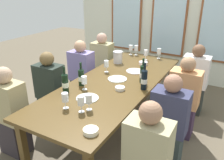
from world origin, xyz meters
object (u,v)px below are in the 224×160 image
(wine_bottle_0, at_px, (143,73))
(tasting_bowl_1, at_px, (91,131))
(wine_bottle_2, at_px, (144,79))
(wine_glass_2, at_px, (84,80))
(seated_person_5, at_px, (194,81))
(wine_bottle_3, at_px, (81,77))
(wine_glass_5, at_px, (106,64))
(seated_person_7, at_px, (169,125))
(seated_person_4, at_px, (102,64))
(wine_glass_0, at_px, (136,48))
(white_plate_1, at_px, (87,98))
(wine_glass_6, at_px, (159,52))
(tasting_bowl_2, at_px, (120,88))
(tasting_bowl_0, at_px, (143,63))
(seated_person_2, at_px, (11,114))
(wine_glass_3, at_px, (89,99))
(white_plate_0, at_px, (135,71))
(seated_person_0, at_px, (82,75))
(metal_pitcher, at_px, (118,57))
(wine_glass_4, at_px, (146,53))
(wine_glass_8, at_px, (81,102))
(seated_person_6, at_px, (51,92))
(wine_bottle_1, at_px, (65,83))
(seated_person_1, at_px, (183,100))
(wine_glass_7, at_px, (131,48))
(wine_glass_1, at_px, (65,98))
(dining_table, at_px, (115,85))

(wine_bottle_0, bearing_deg, tasting_bowl_1, -88.46)
(wine_bottle_2, distance_m, wine_glass_2, 0.72)
(tasting_bowl_1, xyz_separation_m, seated_person_5, (0.48, 2.14, -0.23))
(wine_bottle_3, height_order, tasting_bowl_1, wine_bottle_3)
(wine_glass_5, bearing_deg, seated_person_7, -27.19)
(seated_person_4, bearing_deg, seated_person_7, -39.35)
(wine_glass_0, bearing_deg, white_plate_1, -83.61)
(wine_glass_0, distance_m, wine_glass_5, 0.99)
(wine_glass_2, bearing_deg, wine_glass_6, 76.93)
(tasting_bowl_2, xyz_separation_m, seated_person_7, (0.66, -0.13, -0.23))
(tasting_bowl_0, xyz_separation_m, seated_person_2, (-0.91, -1.81, -0.24))
(wine_glass_6, bearing_deg, wine_glass_3, -91.65)
(seated_person_5, bearing_deg, white_plate_0, -142.86)
(white_plate_0, distance_m, seated_person_0, 0.94)
(wine_glass_5, xyz_separation_m, seated_person_2, (-0.56, -1.25, -0.34))
(wine_glass_3, relative_size, seated_person_4, 0.16)
(wine_bottle_0, distance_m, seated_person_2, 1.68)
(wine_glass_0, distance_m, wine_glass_3, 2.04)
(seated_person_2, bearing_deg, metal_pitcher, 73.21)
(wine_glass_2, bearing_deg, seated_person_0, 128.59)
(wine_glass_4, bearing_deg, wine_glass_8, -88.13)
(tasting_bowl_1, height_order, wine_glass_4, wine_glass_4)
(white_plate_1, bearing_deg, wine_glass_4, 88.22)
(wine_bottle_2, height_order, seated_person_6, seated_person_6)
(wine_bottle_1, xyz_separation_m, wine_glass_0, (0.11, 1.81, -0.00))
(wine_glass_0, relative_size, seated_person_1, 0.16)
(wine_glass_4, xyz_separation_m, seated_person_2, (-0.85, -2.06, -0.34))
(wine_bottle_3, xyz_separation_m, seated_person_5, (1.15, 1.35, -0.33))
(wine_bottle_1, distance_m, wine_bottle_3, 0.27)
(wine_glass_5, bearing_deg, wine_glass_2, -83.68)
(wine_glass_7, relative_size, seated_person_4, 0.16)
(wine_glass_4, bearing_deg, wine_glass_6, 48.34)
(white_plate_1, height_order, wine_glass_1, wine_glass_1)
(wine_glass_0, height_order, wine_glass_3, same)
(metal_pitcher, xyz_separation_m, seated_person_2, (-0.51, -1.70, -0.31))
(wine_bottle_3, height_order, wine_glass_7, wine_bottle_3)
(wine_glass_1, height_order, wine_glass_2, same)
(wine_glass_7, relative_size, seated_person_2, 0.16)
(dining_table, bearing_deg, tasting_bowl_1, -72.15)
(seated_person_4, bearing_deg, seated_person_1, -22.90)
(metal_pitcher, bearing_deg, tasting_bowl_2, -60.78)
(wine_glass_2, xyz_separation_m, seated_person_7, (1.04, 0.07, -0.34))
(metal_pitcher, distance_m, wine_glass_5, 0.45)
(tasting_bowl_1, xyz_separation_m, wine_glass_5, (-0.63, 1.35, 0.10))
(metal_pitcher, distance_m, wine_glass_6, 0.74)
(wine_glass_0, xyz_separation_m, seated_person_0, (-0.60, -0.84, -0.34))
(wine_glass_6, bearing_deg, dining_table, -98.15)
(wine_bottle_1, relative_size, seated_person_5, 0.29)
(seated_person_4, bearing_deg, wine_bottle_0, -37.60)
(tasting_bowl_2, distance_m, seated_person_7, 0.71)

